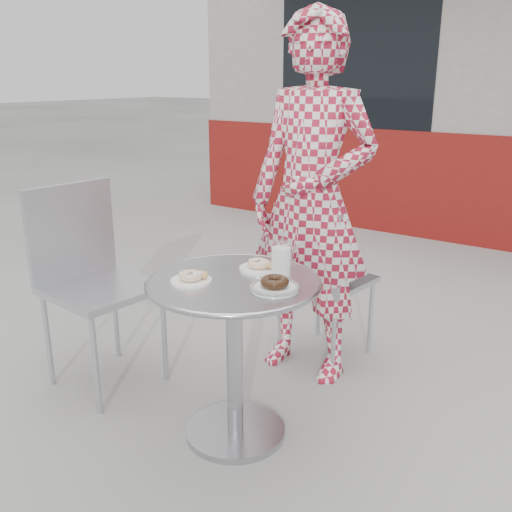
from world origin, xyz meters
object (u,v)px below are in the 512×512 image
Objects in this scene: chair_far at (324,310)px; chair_left at (104,326)px; seated_person at (312,202)px; plate_near at (192,278)px; bistro_table at (234,320)px; milk_cup at (281,259)px; plate_far at (260,266)px; plate_checker at (275,286)px.

chair_left is at bearing 56.43° from chair_far.
plate_near is (-0.07, -0.81, -0.17)m from seated_person.
milk_cup reaches higher than bistro_table.
seated_person is 0.57m from milk_cup.
plate_far is at bearing 64.00° from plate_near.
seated_person is 11.13× the size of plate_near.
bistro_table is 0.31m from milk_cup.
milk_cup is (0.12, 0.17, 0.24)m from bistro_table.
seated_person is at bearing -41.42° from chair_left.
plate_near is 0.37m from milk_cup.
plate_near is at bearing -159.27° from plate_checker.
bistro_table is at bearing 100.26° from chair_far.
chair_far is (-0.05, 0.87, -0.27)m from bistro_table.
chair_far is 0.48× the size of seated_person.
chair_left is at bearing -138.42° from seated_person.
milk_cup is at bearing 115.10° from plate_checker.
plate_far is at bearing 84.56° from bistro_table.
bistro_table is at bearing -179.09° from plate_checker.
plate_checker is (0.19, 0.00, 0.19)m from bistro_table.
chair_left reaches higher than bistro_table.
plate_checker is at bearing -64.90° from milk_cup.
plate_far is 0.31m from plate_near.
plate_near is at bearing 93.01° from chair_far.
plate_checker is 1.40× the size of milk_cup.
plate_far is at bearing -177.17° from milk_cup.
chair_left is at bearing 171.26° from plate_near.
plate_far is at bearing 138.49° from plate_checker.
milk_cup reaches higher than plate_checker.
plate_far is 0.24m from plate_checker.
seated_person reaches higher than chair_left.
milk_cup is at bearing 49.91° from plate_near.
seated_person reaches higher than plate_far.
chair_far reaches higher than bistro_table.
chair_left is at bearing -168.34° from plate_far.
bistro_table is 0.25m from plate_far.
plate_far is 0.87× the size of plate_checker.
bistro_table is 4.34× the size of plate_far.
seated_person is 10.93× the size of plate_far.
chair_far reaches higher than milk_cup.
plate_far is 1.02× the size of plate_near.
plate_far is (0.06, -0.71, 0.46)m from chair_far.
plate_far reaches higher than bistro_table.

